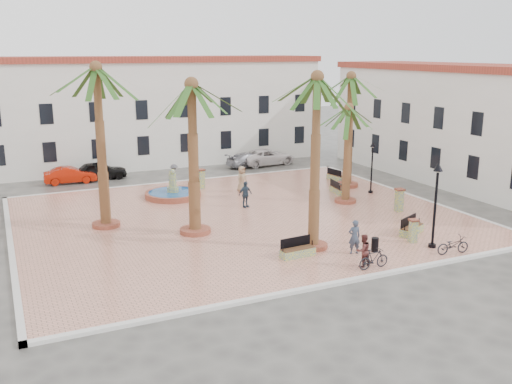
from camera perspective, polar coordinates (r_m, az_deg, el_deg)
ground at (r=34.86m, az=-1.49°, el=-2.72°), size 120.00×120.00×0.00m
plaza at (r=34.84m, az=-1.50°, el=-2.60°), size 26.00×22.00×0.15m
kerb_n at (r=44.83m, az=-7.06°, el=1.08°), size 26.30×0.30×0.16m
kerb_s at (r=25.68m, az=8.37°, el=-8.95°), size 26.30×0.30×0.16m
kerb_e at (r=41.52m, az=15.22°, el=-0.36°), size 0.30×22.30×0.16m
kerb_w at (r=32.27m, az=-23.31°, el=-5.14°), size 0.30×22.30×0.16m
building_north at (r=52.63m, az=-10.25°, el=8.05°), size 30.40×7.40×9.50m
building_east at (r=46.87m, az=20.64°, el=6.36°), size 7.40×26.40×9.00m
fountain at (r=39.78m, az=-8.29°, el=-0.12°), size 3.84×3.84×1.98m
palm_nw at (r=32.65m, az=-15.62°, el=10.31°), size 5.14×5.14×9.34m
palm_sw at (r=30.54m, az=-6.43°, el=8.93°), size 5.59×5.59×8.54m
palm_s at (r=28.01m, az=6.11°, el=9.60°), size 4.81×4.81×8.97m
palm_e at (r=37.56m, az=9.24°, el=7.16°), size 4.66×4.66×6.59m
palm_ne at (r=42.03m, az=9.45°, el=10.13°), size 5.34×5.34×8.44m
bench_s at (r=28.23m, az=4.17°, el=-5.94°), size 1.84×0.68×0.95m
bench_se at (r=32.67m, az=15.28°, el=-3.60°), size 1.93×1.29×0.98m
bench_e at (r=40.83m, az=8.14°, el=0.24°), size 0.78×1.79×0.92m
bench_ne at (r=44.94m, az=7.99°, el=1.50°), size 0.78×1.76×0.90m
lamppost_s at (r=30.07m, az=17.59°, el=0.15°), size 0.48×0.48×4.45m
lamppost_e at (r=40.89m, az=11.55°, el=3.32°), size 0.40×0.40×3.69m
bollard_se at (r=31.19m, az=15.45°, el=-3.73°), size 0.53×0.53×1.26m
bollard_n at (r=41.97m, az=-5.51°, el=1.37°), size 0.60×0.60×1.43m
bollard_e at (r=36.87m, az=14.13°, el=-0.74°), size 0.58×0.58×1.47m
litter_bin at (r=29.45m, az=11.81°, el=-5.16°), size 0.37×0.37×0.72m
cyclist_a at (r=28.80m, az=9.81°, el=-4.44°), size 0.70×0.53×1.74m
bicycle_a at (r=30.11m, az=19.09°, el=-5.03°), size 1.82×0.85×0.92m
cyclist_b at (r=27.23m, az=10.67°, el=-5.76°), size 0.81×0.66×1.57m
bicycle_b at (r=27.13m, az=11.69°, el=-6.56°), size 1.62×0.48×0.97m
pedestrian_fountain_a at (r=40.64m, az=-1.43°, el=1.30°), size 1.09×0.96×1.88m
pedestrian_fountain_b at (r=36.69m, az=-1.08°, el=-0.23°), size 1.07×0.62×1.71m
pedestrian_north at (r=42.75m, az=-8.19°, el=1.66°), size 0.88×1.21×1.69m
pedestrian_east at (r=39.11m, az=8.81°, el=0.41°), size 0.99×1.55×1.60m
car_black at (r=47.04m, az=-15.38°, el=2.09°), size 4.26×1.78×1.44m
car_red at (r=46.32m, az=-18.09°, el=1.62°), size 3.95×1.53×1.28m
car_silver at (r=50.38m, az=-0.64°, el=3.25°), size 4.53×2.43×1.25m
car_white at (r=51.20m, az=1.11°, el=3.53°), size 5.39×2.88×1.44m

